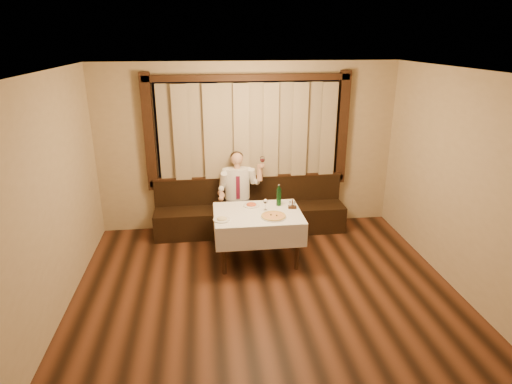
{
  "coord_description": "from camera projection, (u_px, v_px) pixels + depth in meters",
  "views": [
    {
      "loc": [
        -0.73,
        -3.98,
        3.16
      ],
      "look_at": [
        0.0,
        1.9,
        1.0
      ],
      "focal_mm": 30.0,
      "sensor_mm": 36.0,
      "label": 1
    }
  ],
  "objects": [
    {
      "name": "seated_man",
      "position": [
        238.0,
        188.0,
        7.03
      ],
      "size": [
        0.77,
        0.57,
        1.4
      ],
      "color": "black",
      "rests_on": "ground"
    },
    {
      "name": "pasta_red",
      "position": [
        251.0,
        204.0,
        6.44
      ],
      "size": [
        0.25,
        0.25,
        0.08
      ],
      "rotation": [
        0.0,
        0.0,
        0.37
      ],
      "color": "white",
      "rests_on": "dining_table"
    },
    {
      "name": "green_bottle",
      "position": [
        279.0,
        197.0,
        6.41
      ],
      "size": [
        0.07,
        0.07,
        0.33
      ],
      "rotation": [
        0.0,
        0.0,
        0.24
      ],
      "color": "#0F4616",
      "rests_on": "dining_table"
    },
    {
      "name": "banquette",
      "position": [
        250.0,
        213.0,
        7.31
      ],
      "size": [
        3.2,
        0.61,
        0.94
      ],
      "color": "black",
      "rests_on": "ground"
    },
    {
      "name": "pizza",
      "position": [
        274.0,
        216.0,
        6.03
      ],
      "size": [
        0.37,
        0.37,
        0.04
      ],
      "rotation": [
        0.0,
        0.0,
        0.17
      ],
      "color": "white",
      "rests_on": "dining_table"
    },
    {
      "name": "cruet_caddy",
      "position": [
        292.0,
        206.0,
        6.33
      ],
      "size": [
        0.13,
        0.08,
        0.13
      ],
      "rotation": [
        0.0,
        0.0,
        -0.13
      ],
      "color": "black",
      "rests_on": "dining_table"
    },
    {
      "name": "table_wine_glass",
      "position": [
        265.0,
        202.0,
        6.25
      ],
      "size": [
        0.07,
        0.07,
        0.18
      ],
      "rotation": [
        0.0,
        0.0,
        -0.34
      ],
      "color": "white",
      "rests_on": "dining_table"
    },
    {
      "name": "pasta_cream",
      "position": [
        222.0,
        218.0,
        5.93
      ],
      "size": [
        0.24,
        0.24,
        0.08
      ],
      "rotation": [
        0.0,
        0.0,
        -0.15
      ],
      "color": "white",
      "rests_on": "dining_table"
    },
    {
      "name": "dining_table",
      "position": [
        258.0,
        219.0,
        6.24
      ],
      "size": [
        1.27,
        0.97,
        0.76
      ],
      "color": "black",
      "rests_on": "ground"
    },
    {
      "name": "room",
      "position": [
        265.0,
        180.0,
        5.27
      ],
      "size": [
        5.01,
        6.01,
        2.81
      ],
      "color": "black",
      "rests_on": "ground"
    }
  ]
}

